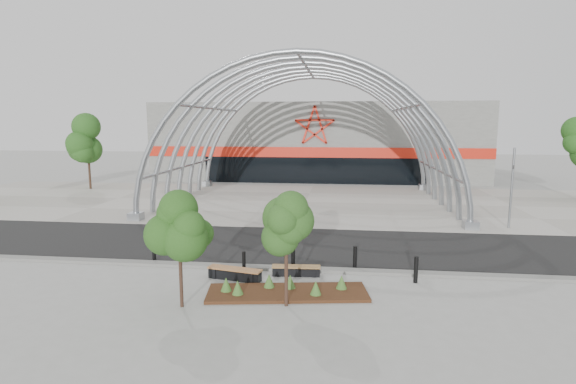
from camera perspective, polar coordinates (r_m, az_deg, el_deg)
The scene contains 18 objects.
ground at distance 19.15m, azimuth -1.43°, elevation -9.57°, with size 140.00×140.00×0.00m, color #969691.
road at distance 22.47m, azimuth -0.15°, elevation -6.74°, with size 140.00×7.00×0.02m, color black.
forecourt at distance 34.12m, azimuth 2.27°, elevation -1.30°, with size 60.00×17.00×0.04m, color #A19C92.
kerb at distance 18.90m, azimuth -1.54°, elevation -9.64°, with size 60.00×0.50×0.12m, color slate.
arena_building at distance 51.53m, azimuth 3.88°, elevation 6.59°, with size 34.00×15.24×8.00m.
vault_canopy at distance 34.12m, azimuth 2.27°, elevation -1.30°, with size 20.80×15.80×20.36m.
planting_bed at distance 16.36m, azimuth -0.35°, elevation -12.34°, with size 5.87×2.56×0.60m.
signal_pole at distance 28.41m, azimuth 26.53°, elevation 0.60°, with size 0.15×0.66×4.64m.
street_tree_0 at distance 14.97m, azimuth -13.67°, elevation -4.67°, with size 1.60×1.60×3.65m.
street_tree_1 at distance 14.64m, azimuth -0.23°, elevation -4.95°, with size 1.51×1.51×3.58m.
bench_0 at distance 17.84m, azimuth -6.77°, elevation -10.30°, with size 2.22×0.94×0.45m.
bench_1 at distance 18.15m, azimuth 1.04°, elevation -9.98°, with size 1.95×0.54×0.40m.
bollard_0 at distance 20.79m, azimuth -16.67°, elevation -7.06°, with size 0.15×0.15×0.97m, color black.
bollard_1 at distance 18.51m, azimuth -5.62°, elevation -8.84°, with size 0.14×0.14×0.88m, color black.
bollard_2 at distance 18.80m, azimuth 0.65°, elevation -8.28°, with size 0.17×0.17×1.03m, color black.
bollard_3 at distance 19.07m, azimuth 8.50°, elevation -8.23°, with size 0.15×0.15×0.97m, color black.
bollard_4 at distance 17.97m, azimuth 15.94°, elevation -9.47°, with size 0.16×0.16×1.02m, color black.
bg_tree_0 at distance 44.22m, azimuth -24.15°, elevation 6.29°, with size 3.00×3.00×6.45m.
Camera 1 is at (2.60, -17.98, 6.08)m, focal length 28.00 mm.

